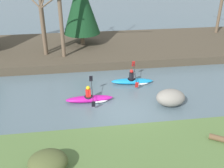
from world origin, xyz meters
name	(u,v)px	position (x,y,z in m)	size (l,w,h in m)	color
ground_plane	(125,113)	(0.00, 0.00, 0.00)	(90.00, 90.00, 0.00)	slate
riverbank_far	(104,48)	(0.00, 9.82, 0.31)	(44.00, 8.24, 0.61)	#4C4233
conifer_tree_left	(81,5)	(-1.82, 10.13, 3.87)	(3.03, 3.03, 5.54)	brown
bare_tree_upstream	(42,11)	(-4.72, 8.71, 3.77)	(3.69, 3.64, 6.70)	brown
bare_tree_mid_upstream	(43,25)	(-4.71, 8.13, 2.88)	(2.69, 2.66, 4.81)	brown
bare_tree_mid_downstream	(60,5)	(-3.31, 7.52, 4.38)	(4.37, 4.32, 8.01)	brown
shrub_clump_third	(48,162)	(-3.61, -4.38, 1.16)	(1.40, 1.17, 0.76)	#4C562D
kayaker_lead	(134,81)	(1.20, 3.40, 0.20)	(2.79, 2.07, 1.20)	#1993D6
kayaker_middle	(91,98)	(-1.70, 1.51, 0.20)	(2.77, 2.06, 1.20)	#C61999
boulder_midstream	(171,98)	(2.67, 0.52, 0.46)	(1.63, 1.27, 0.92)	gray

